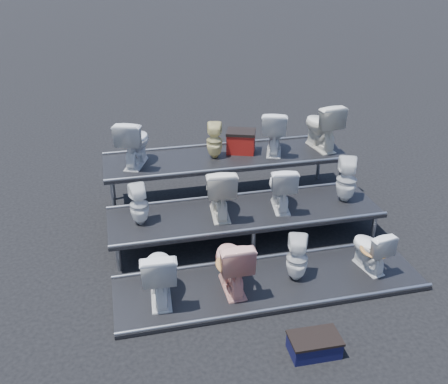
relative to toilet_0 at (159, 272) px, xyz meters
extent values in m
plane|color=black|center=(1.49, 1.30, -0.46)|extent=(80.00, 80.00, 0.00)
cube|color=black|center=(1.49, 0.00, -0.43)|extent=(4.20, 1.20, 0.06)
cube|color=black|center=(1.49, 1.30, -0.23)|extent=(4.20, 1.20, 0.46)
cube|color=black|center=(1.49, 2.60, -0.03)|extent=(4.20, 1.20, 0.86)
imported|color=silver|center=(0.00, 0.00, 0.00)|extent=(0.50, 0.81, 0.80)
imported|color=#E19B8C|center=(0.96, 0.00, 0.00)|extent=(0.45, 0.79, 0.80)
imported|color=silver|center=(1.86, 0.00, -0.08)|extent=(0.38, 0.38, 0.65)
imported|color=silver|center=(2.95, 0.00, -0.08)|extent=(0.47, 0.69, 0.65)
imported|color=silver|center=(-0.12, 1.30, 0.31)|extent=(0.31, 0.31, 0.61)
imported|color=silver|center=(1.08, 1.30, 0.41)|extent=(0.52, 0.83, 0.81)
imported|color=silver|center=(2.06, 1.30, 0.37)|extent=(0.52, 0.77, 0.73)
imported|color=silver|center=(3.16, 1.30, 0.36)|extent=(0.42, 0.43, 0.72)
imported|color=silver|center=(-0.07, 2.60, 0.80)|extent=(0.70, 0.89, 0.80)
imported|color=beige|center=(1.29, 2.60, 0.71)|extent=(0.33, 0.34, 0.61)
imported|color=silver|center=(2.36, 2.60, 0.79)|extent=(0.66, 0.86, 0.78)
imported|color=silver|center=(3.24, 2.60, 0.83)|extent=(0.58, 0.89, 0.85)
cube|color=#A01B11|center=(1.80, 2.74, 0.57)|extent=(0.58, 0.52, 0.34)
cube|color=black|center=(1.60, -1.31, -0.36)|extent=(0.57, 0.35, 0.20)
camera|label=1|loc=(-0.37, -5.24, 3.74)|focal=40.00mm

